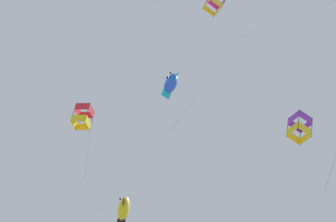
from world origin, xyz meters
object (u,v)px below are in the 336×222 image
Objects in this scene: kite_box_mid_left at (215,3)px; kite_box_near_right at (300,128)px; kite_fish_low_drifter at (171,84)px; kite_box_far_centre at (83,117)px; kite_fish_near_left at (124,209)px.

kite_box_mid_left is 10.55m from kite_box_near_right.
kite_box_mid_left reaches higher than kite_box_near_right.
kite_box_far_centre is at bearing 0.64° from kite_fish_low_drifter.
kite_box_far_centre reaches higher than kite_fish_low_drifter.
kite_box_far_centre reaches higher than kite_box_near_right.
kite_box_mid_left is 7.29m from kite_fish_low_drifter.
kite_fish_near_left is (-12.63, -4.07, -1.12)m from kite_fish_low_drifter.
kite_box_near_right is (12.66, 15.20, -11.17)m from kite_box_far_centre.
kite_fish_near_left is (-12.72, -6.96, -7.81)m from kite_box_mid_left.
kite_box_mid_left is at bearing -152.17° from kite_fish_near_left.
kite_box_far_centre is 0.99× the size of kite_box_mid_left.
kite_box_far_centre is 3.02× the size of kite_fish_near_left.
kite_box_far_centre reaches higher than kite_fish_near_left.
kite_box_near_right is at bearing -137.72° from kite_fish_near_left.
kite_box_mid_left is 16.47m from kite_fish_near_left.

